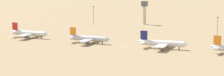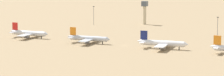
% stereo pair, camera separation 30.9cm
% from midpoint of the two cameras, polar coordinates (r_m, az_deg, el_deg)
% --- Properties ---
extents(ground, '(4000.00, 4000.00, 0.00)m').
position_cam_midpoint_polar(ground, '(364.79, 1.49, -0.84)').
color(ground, '#9E8460').
extents(parked_jet_red_1, '(36.23, 30.52, 11.96)m').
position_cam_midpoint_polar(parked_jet_red_1, '(406.17, -9.49, 0.56)').
color(parked_jet_red_1, silver).
rests_on(parked_jet_red_1, ground).
extents(parked_jet_orange_2, '(35.43, 30.00, 11.70)m').
position_cam_midpoint_polar(parked_jet_orange_2, '(373.43, -2.71, -0.04)').
color(parked_jet_orange_2, silver).
rests_on(parked_jet_orange_2, ground).
extents(parked_jet_navy_3, '(37.30, 31.66, 12.32)m').
position_cam_midpoint_polar(parked_jet_navy_3, '(350.38, 5.76, -0.60)').
color(parked_jet_navy_3, white).
rests_on(parked_jet_navy_3, ground).
extents(control_tower, '(5.20, 5.20, 22.96)m').
position_cam_midpoint_polar(control_tower, '(491.37, 3.77, 3.17)').
color(control_tower, '#C6B793').
rests_on(control_tower, ground).
extents(light_pole_west, '(1.80, 0.50, 16.05)m').
position_cam_midpoint_polar(light_pole_west, '(418.23, 12.00, 1.45)').
color(light_pole_west, '#59595E').
rests_on(light_pole_west, ground).
extents(light_pole_east, '(1.80, 0.50, 18.39)m').
position_cam_midpoint_polar(light_pole_east, '(485.09, -2.09, 2.71)').
color(light_pole_east, '#59595E').
rests_on(light_pole_east, ground).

